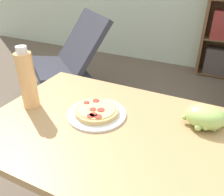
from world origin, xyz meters
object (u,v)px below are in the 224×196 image
pizza_on_plate (97,112)px  lounge_chair_near (69,73)px  grape_bunch (205,117)px  drink_bottle (27,80)px

pizza_on_plate → lounge_chair_near: 1.61m
grape_bunch → drink_bottle: drink_bottle is taller
grape_bunch → pizza_on_plate: bearing=-164.3°
pizza_on_plate → lounge_chair_near: bearing=131.0°
grape_bunch → drink_bottle: 0.76m
lounge_chair_near → grape_bunch: bearing=3.5°
pizza_on_plate → drink_bottle: 0.33m
pizza_on_plate → grape_bunch: size_ratio=1.52×
drink_bottle → lounge_chair_near: drink_bottle is taller
grape_bunch → lounge_chair_near: (-1.44, 1.04, -0.50)m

